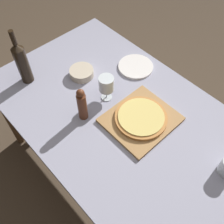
{
  "coord_description": "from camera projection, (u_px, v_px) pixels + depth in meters",
  "views": [
    {
      "loc": [
        -0.63,
        -0.59,
        1.92
      ],
      "look_at": [
        -0.06,
        0.03,
        0.78
      ],
      "focal_mm": 42.0,
      "sensor_mm": 36.0,
      "label": 1
    }
  ],
  "objects": [
    {
      "name": "ground_plane",
      "position": [
        120.0,
        170.0,
        2.05
      ],
      "size": [
        12.0,
        12.0,
        0.0
      ],
      "primitive_type": "plane",
      "color": "#4C3D2D"
    },
    {
      "name": "dining_table",
      "position": [
        123.0,
        124.0,
        1.53
      ],
      "size": [
        0.98,
        1.64,
        0.72
      ],
      "color": "#9393A8",
      "rests_on": "ground_plane"
    },
    {
      "name": "cutting_board",
      "position": [
        141.0,
        119.0,
        1.45
      ],
      "size": [
        0.37,
        0.33,
        0.02
      ],
      "color": "#A87A47",
      "rests_on": "dining_table"
    },
    {
      "name": "pizza",
      "position": [
        141.0,
        117.0,
        1.43
      ],
      "size": [
        0.29,
        0.29,
        0.02
      ],
      "color": "#BC7A3D",
      "rests_on": "cutting_board"
    },
    {
      "name": "wine_bottle",
      "position": [
        22.0,
        62.0,
        1.52
      ],
      "size": [
        0.07,
        0.07,
        0.36
      ],
      "color": "black",
      "rests_on": "dining_table"
    },
    {
      "name": "pepper_mill",
      "position": [
        82.0,
        105.0,
        1.38
      ],
      "size": [
        0.05,
        0.05,
        0.22
      ],
      "color": "#5B2D19",
      "rests_on": "dining_table"
    },
    {
      "name": "wine_glass",
      "position": [
        106.0,
        84.0,
        1.46
      ],
      "size": [
        0.09,
        0.09,
        0.16
      ],
      "color": "silver",
      "rests_on": "dining_table"
    },
    {
      "name": "small_bowl",
      "position": [
        82.0,
        73.0,
        1.64
      ],
      "size": [
        0.15,
        0.15,
        0.05
      ],
      "color": "beige",
      "rests_on": "dining_table"
    },
    {
      "name": "dinner_plate",
      "position": [
        136.0,
        67.0,
        1.7
      ],
      "size": [
        0.23,
        0.23,
        0.01
      ],
      "color": "white",
      "rests_on": "dining_table"
    }
  ]
}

